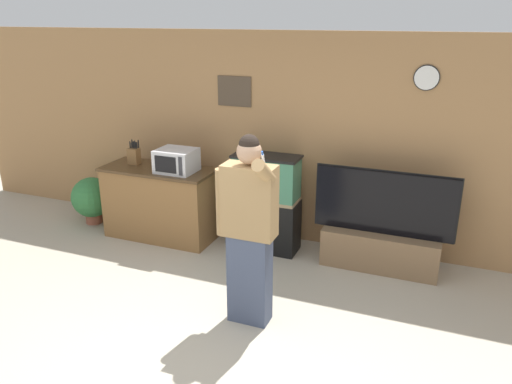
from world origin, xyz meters
name	(u,v)px	position (x,y,z in m)	size (l,w,h in m)	color
ground_plane	(189,362)	(0.00, 0.00, 0.00)	(18.00, 18.00, 0.00)	#B2A893
wall_back_paneled	(292,140)	(0.00, 2.73, 1.30)	(10.00, 0.08, 2.60)	#A87A4C
counter_island	(160,203)	(-1.57, 2.12, 0.47)	(1.45, 0.62, 0.94)	brown
microwave	(176,161)	(-1.27, 2.08, 1.08)	(0.46, 0.40, 0.28)	silver
knife_block	(134,155)	(-1.95, 2.18, 1.05)	(0.14, 0.11, 0.31)	brown
aquarium_on_stand	(266,203)	(-0.16, 2.29, 0.60)	(0.80, 0.37, 1.21)	black
tv_on_stand	(381,240)	(1.23, 2.30, 0.35)	(1.57, 0.40, 1.17)	brown
person_standing	(248,229)	(0.23, 0.78, 0.95)	(0.57, 0.43, 1.82)	#424C66
potted_plant	(92,198)	(-2.70, 2.16, 0.36)	(0.56, 0.56, 0.65)	brown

